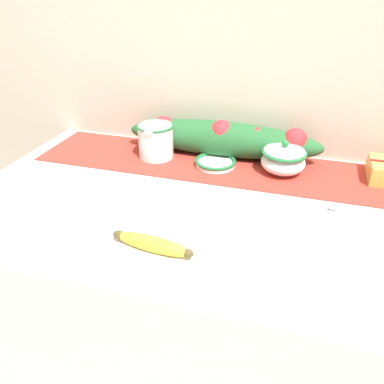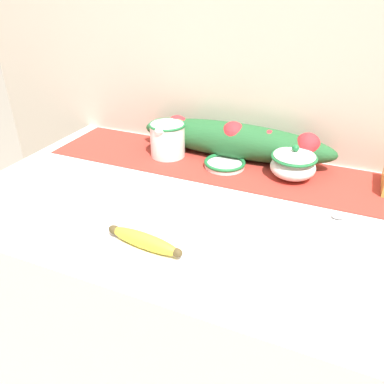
{
  "view_description": "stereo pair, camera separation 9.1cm",
  "coord_description": "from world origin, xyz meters",
  "px_view_note": "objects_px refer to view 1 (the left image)",
  "views": [
    {
      "loc": [
        0.22,
        -0.81,
        1.38
      ],
      "look_at": [
        0.0,
        -0.05,
        0.92
      ],
      "focal_mm": 35.0,
      "sensor_mm": 36.0,
      "label": 1
    },
    {
      "loc": [
        0.31,
        -0.78,
        1.38
      ],
      "look_at": [
        0.0,
        -0.05,
        0.92
      ],
      "focal_mm": 35.0,
      "sensor_mm": 36.0,
      "label": 2
    }
  ],
  "objects_px": {
    "banana": "(152,244)",
    "spoon": "(327,208)",
    "cream_pitcher": "(156,140)",
    "sugar_bowl": "(283,159)",
    "small_dish": "(215,162)"
  },
  "relations": [
    {
      "from": "banana",
      "to": "spoon",
      "type": "height_order",
      "value": "banana"
    },
    {
      "from": "cream_pitcher",
      "to": "sugar_bowl",
      "type": "height_order",
      "value": "cream_pitcher"
    },
    {
      "from": "cream_pitcher",
      "to": "banana",
      "type": "bearing_deg",
      "value": -70.07
    },
    {
      "from": "cream_pitcher",
      "to": "spoon",
      "type": "xyz_separation_m",
      "value": [
        0.52,
        -0.17,
        -0.06
      ]
    },
    {
      "from": "cream_pitcher",
      "to": "banana",
      "type": "height_order",
      "value": "cream_pitcher"
    },
    {
      "from": "sugar_bowl",
      "to": "small_dish",
      "type": "bearing_deg",
      "value": -177.35
    },
    {
      "from": "banana",
      "to": "spoon",
      "type": "distance_m",
      "value": 0.46
    },
    {
      "from": "cream_pitcher",
      "to": "banana",
      "type": "relative_size",
      "value": 0.71
    },
    {
      "from": "banana",
      "to": "spoon",
      "type": "relative_size",
      "value": 1.12
    },
    {
      "from": "banana",
      "to": "small_dish",
      "type": "bearing_deg",
      "value": 85.44
    },
    {
      "from": "cream_pitcher",
      "to": "small_dish",
      "type": "distance_m",
      "value": 0.2
    },
    {
      "from": "sugar_bowl",
      "to": "spoon",
      "type": "height_order",
      "value": "sugar_bowl"
    },
    {
      "from": "cream_pitcher",
      "to": "spoon",
      "type": "relative_size",
      "value": 0.79
    },
    {
      "from": "sugar_bowl",
      "to": "spoon",
      "type": "relative_size",
      "value": 0.76
    },
    {
      "from": "small_dish",
      "to": "banana",
      "type": "bearing_deg",
      "value": -94.56
    }
  ]
}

